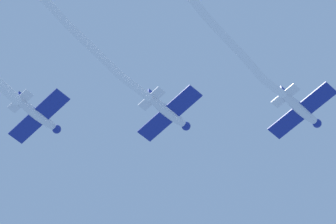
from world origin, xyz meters
TOP-DOWN VIEW (x-y plane):
  - airplane_lead at (-1.17, -3.96)m, footprint 5.60×5.38m
  - smoke_trail_lead at (-8.44, 2.69)m, footprint 12.20×10.51m
  - airplane_left_wing at (-0.74, 6.85)m, footprint 5.60×5.39m
  - smoke_trail_left_wing at (-9.01, 15.45)m, footprint 14.32×14.30m
  - airplane_right_wing at (-0.30, 17.66)m, footprint 5.50×5.49m

SIDE VIEW (x-z plane):
  - smoke_trail_lead at x=-8.44m, z-range 53.74..55.65m
  - airplane_lead at x=-1.17m, z-range 54.62..56.21m
  - airplane_left_wing at x=-0.74m, z-range 54.87..56.46m
  - airplane_right_wing at x=-0.30m, z-range 55.12..56.71m
  - smoke_trail_left_wing at x=-9.01m, z-range 55.11..59.19m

